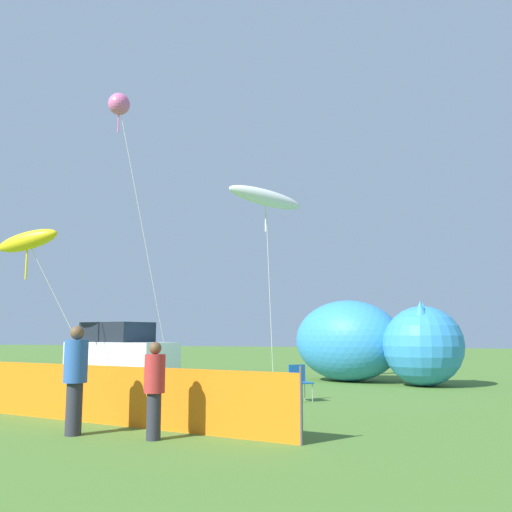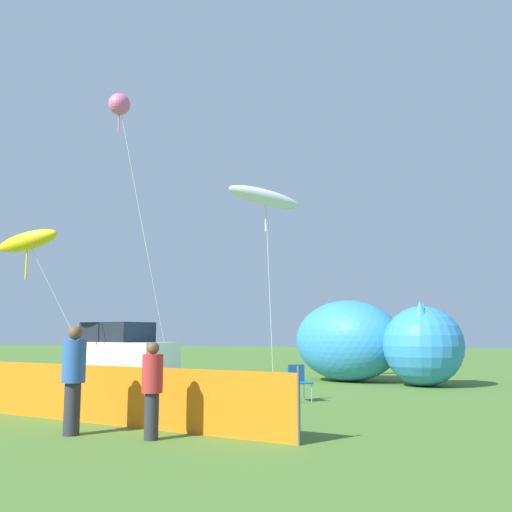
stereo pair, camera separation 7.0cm
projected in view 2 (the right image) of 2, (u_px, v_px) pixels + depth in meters
ground_plane at (146, 396)px, 15.91m from camera, size 120.00×120.00×0.00m
parked_car at (120, 353)px, 20.72m from camera, size 4.47×2.66×2.15m
folding_chair at (299, 379)px, 14.87m from camera, size 0.71×0.71×0.93m
inflatable_cat at (369, 344)px, 20.46m from camera, size 6.58×4.54×2.97m
safety_fence at (80, 393)px, 11.42m from camera, size 9.65×1.72×1.23m
spectator_in_green_shirt at (152, 386)px, 9.50m from camera, size 0.35×0.35×1.60m
spectator_in_black_shirt at (73, 375)px, 9.95m from camera, size 0.41×0.41×1.87m
kite_pink_octopus at (120, 105)px, 24.79m from camera, size 2.40×2.06×12.12m
kite_yellow_hero at (28, 241)px, 19.07m from camera, size 3.26×1.89×5.41m
kite_white_ghost at (266, 198)px, 21.52m from camera, size 2.60×2.72×7.38m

